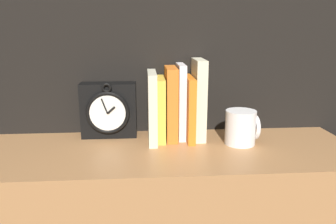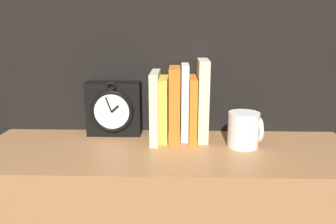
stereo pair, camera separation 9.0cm
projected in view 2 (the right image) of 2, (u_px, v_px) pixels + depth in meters
clock at (114, 109)px, 1.04m from camera, size 0.17×0.08×0.18m
book_slot0_cream at (155, 106)px, 0.99m from camera, size 0.03×0.16×0.21m
book_slot1_yellow at (164, 108)px, 1.01m from camera, size 0.03×0.13×0.19m
book_slot2_orange at (175, 103)px, 1.01m from camera, size 0.03×0.13×0.22m
book_slot3_white at (185, 102)px, 1.01m from camera, size 0.02×0.11×0.23m
book_slot4_orange at (192, 109)px, 1.00m from camera, size 0.02×0.15×0.19m
book_slot5_cream at (202, 100)px, 1.00m from camera, size 0.03×0.13×0.25m
mug at (245, 130)px, 0.95m from camera, size 0.10×0.09×0.10m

